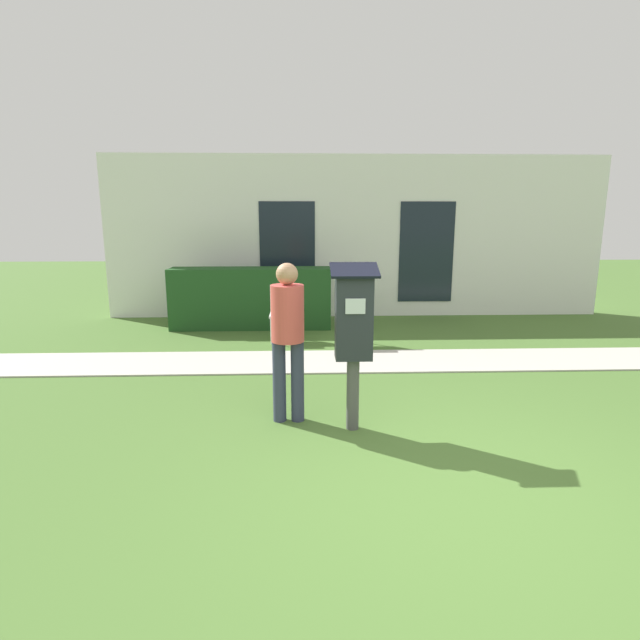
{
  "coord_description": "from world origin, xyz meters",
  "views": [
    {
      "loc": [
        -1.12,
        -3.22,
        2.01
      ],
      "look_at": [
        -0.95,
        1.38,
        1.05
      ],
      "focal_mm": 28.0,
      "sensor_mm": 36.0,
      "label": 1
    }
  ],
  "objects_px": {
    "parking_meter": "(354,326)",
    "person_standing": "(288,330)",
    "outdoor_chair_middle": "(353,312)",
    "outdoor_chair_left": "(283,308)"
  },
  "relations": [
    {
      "from": "parking_meter",
      "to": "outdoor_chair_left",
      "type": "bearing_deg",
      "value": 102.36
    },
    {
      "from": "outdoor_chair_left",
      "to": "outdoor_chair_middle",
      "type": "xyz_separation_m",
      "value": [
        1.11,
        -0.34,
        0.0
      ]
    },
    {
      "from": "outdoor_chair_left",
      "to": "outdoor_chair_middle",
      "type": "distance_m",
      "value": 1.16
    },
    {
      "from": "parking_meter",
      "to": "outdoor_chair_left",
      "type": "distance_m",
      "value": 3.69
    },
    {
      "from": "parking_meter",
      "to": "outdoor_chair_middle",
      "type": "bearing_deg",
      "value": 84.22
    },
    {
      "from": "person_standing",
      "to": "outdoor_chair_middle",
      "type": "xyz_separation_m",
      "value": [
        0.94,
        3.01,
        -0.4
      ]
    },
    {
      "from": "outdoor_chair_middle",
      "to": "parking_meter",
      "type": "bearing_deg",
      "value": -88.8
    },
    {
      "from": "parking_meter",
      "to": "person_standing",
      "type": "bearing_deg",
      "value": 160.61
    },
    {
      "from": "person_standing",
      "to": "outdoor_chair_left",
      "type": "distance_m",
      "value": 3.38
    },
    {
      "from": "person_standing",
      "to": "outdoor_chair_middle",
      "type": "bearing_deg",
      "value": 71.64
    }
  ]
}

